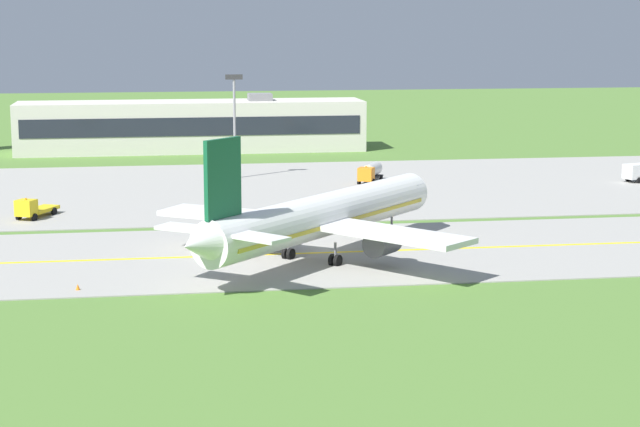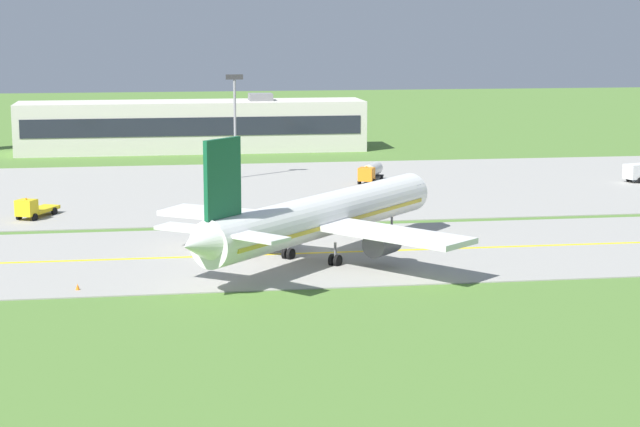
% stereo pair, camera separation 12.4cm
% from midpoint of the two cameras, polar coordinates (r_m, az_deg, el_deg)
% --- Properties ---
extents(ground_plane, '(500.00, 500.00, 0.00)m').
position_cam_midpoint_polar(ground_plane, '(105.88, 0.45, -2.08)').
color(ground_plane, '#517A33').
extents(taxiway_strip, '(240.00, 28.00, 0.10)m').
position_cam_midpoint_polar(taxiway_strip, '(105.87, 0.45, -2.06)').
color(taxiway_strip, '#9E9B93').
rests_on(taxiway_strip, ground).
extents(apron_pad, '(140.00, 52.00, 0.10)m').
position_cam_midpoint_polar(apron_pad, '(148.30, 1.63, 1.40)').
color(apron_pad, '#9E9B93').
rests_on(apron_pad, ground).
extents(taxiway_centreline, '(220.00, 0.60, 0.01)m').
position_cam_midpoint_polar(taxiway_centreline, '(105.85, 0.45, -2.03)').
color(taxiway_centreline, yellow).
rests_on(taxiway_centreline, taxiway_strip).
extents(airplane_lead, '(30.17, 32.21, 12.70)m').
position_cam_midpoint_polar(airplane_lead, '(102.22, -0.01, -0.16)').
color(airplane_lead, white).
rests_on(airplane_lead, ground).
extents(service_truck_baggage, '(4.58, 6.27, 2.65)m').
position_cam_midpoint_polar(service_truck_baggage, '(151.87, 2.60, 2.16)').
color(service_truck_baggage, orange).
rests_on(service_truck_baggage, ground).
extents(service_truck_catering, '(4.64, 6.65, 2.59)m').
position_cam_midpoint_polar(service_truck_catering, '(128.18, -14.70, 0.24)').
color(service_truck_catering, yellow).
rests_on(service_truck_catering, ground).
extents(terminal_building, '(58.79, 11.17, 9.76)m').
position_cam_midpoint_polar(terminal_building, '(190.26, -6.66, 4.51)').
color(terminal_building, beige).
rests_on(terminal_building, ground).
extents(apron_light_mast, '(2.40, 0.50, 14.70)m').
position_cam_midpoint_polar(apron_light_mast, '(155.50, -4.48, 5.21)').
color(apron_light_mast, gray).
rests_on(apron_light_mast, ground).
extents(traffic_cone_near_edge, '(0.44, 0.44, 0.60)m').
position_cam_midpoint_polar(traffic_cone_near_edge, '(93.44, -12.47, -3.76)').
color(traffic_cone_near_edge, orange).
rests_on(traffic_cone_near_edge, ground).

